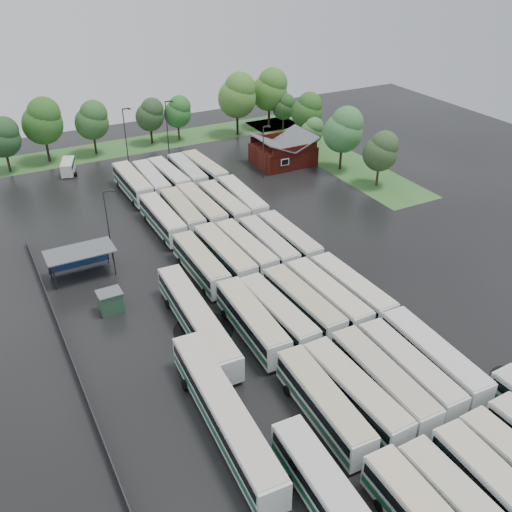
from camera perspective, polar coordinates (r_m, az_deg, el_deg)
name	(u,v)px	position (r m, az deg, el deg)	size (l,w,h in m)	color
ground	(292,330)	(62.16, 3.62, -7.40)	(160.00, 160.00, 0.00)	black
brick_building	(283,154)	(104.58, 2.73, 10.18)	(10.07, 8.60, 5.39)	maroon
wash_shed	(79,253)	(73.04, -17.25, 0.25)	(8.20, 4.20, 3.58)	#2D2D30
utility_hut	(110,301)	(66.10, -14.35, -4.43)	(2.70, 2.20, 2.62)	#244731
grass_strip_north	(129,146)	(116.31, -12.58, 10.65)	(80.00, 10.00, 0.01)	#336228
grass_strip_east	(328,154)	(110.41, 7.24, 10.06)	(10.00, 50.00, 0.01)	#336228
west_fence	(66,346)	(62.13, -18.46, -8.53)	(0.10, 50.00, 1.20)	#2D2D30
bus_r0c2	(505,499)	(48.41, 23.60, -21.34)	(3.08, 12.95, 3.58)	silver
bus_r1c0	(323,403)	(51.49, 6.73, -14.42)	(3.26, 12.75, 3.52)	silver
bus_r1c1	(354,393)	(52.76, 9.80, -13.34)	(3.00, 12.82, 3.55)	silver
bus_r1c2	(382,381)	(54.34, 12.51, -12.09)	(3.03, 13.03, 3.61)	silver
bus_r1c3	(408,370)	(56.10, 15.00, -10.95)	(3.01, 12.70, 3.52)	silver
bus_r1c4	(433,358)	(58.02, 17.25, -9.68)	(3.26, 13.10, 3.62)	silver
bus_r2c0	(252,321)	(60.07, -0.44, -6.49)	(3.23, 13.01, 3.59)	silver
bus_r2c1	(277,314)	(61.13, 2.13, -5.82)	(3.07, 12.68, 3.51)	silver
bus_r2c2	(303,304)	(62.80, 4.69, -4.80)	(3.09, 12.76, 3.53)	silver
bus_r2c3	(327,297)	(64.07, 7.12, -4.09)	(3.12, 13.08, 3.62)	silver
bus_r2c4	(351,290)	(65.70, 9.50, -3.38)	(3.09, 12.84, 3.55)	silver
bus_r3c0	(201,264)	(70.12, -5.57, -0.76)	(2.72, 12.41, 3.45)	silver
bus_r3c1	(224,255)	(71.46, -3.19, 0.07)	(2.90, 12.98, 3.61)	silver
bus_r3c2	(246,250)	(72.76, -1.06, 0.65)	(2.94, 12.54, 3.47)	silver
bus_r3c3	(268,245)	(73.87, 1.20, 1.11)	(2.78, 12.33, 3.42)	silver
bus_r3c4	(289,239)	(75.25, 3.32, 1.66)	(2.71, 12.37, 3.44)	silver
bus_r4c0	(163,219)	(81.43, -9.32, 3.68)	(2.68, 12.54, 3.49)	silver
bus_r4c1	(182,213)	(82.77, -7.38, 4.30)	(3.08, 12.62, 3.49)	silver
bus_r4c2	(201,208)	(83.71, -5.50, 4.78)	(2.79, 12.95, 3.60)	silver
bus_r4c3	(224,205)	(84.60, -3.27, 5.12)	(2.79, 12.62, 3.51)	silver
bus_r4c4	(242,200)	(85.96, -1.41, 5.63)	(3.26, 13.00, 3.59)	silver
bus_r5c0	(133,184)	(93.65, -12.23, 7.09)	(2.82, 12.97, 3.61)	silver
bus_r5c1	(152,181)	(94.12, -10.39, 7.37)	(2.95, 12.61, 3.49)	silver
bus_r5c2	(169,177)	(95.46, -8.70, 7.84)	(3.09, 12.40, 3.43)	silver
bus_r5c3	(187,173)	(96.52, -6.87, 8.23)	(2.92, 12.40, 3.43)	silver
bus_r5c4	(204,170)	(97.61, -5.17, 8.60)	(3.25, 12.59, 3.47)	silver
artic_bus_west_b	(197,319)	(60.69, -5.93, -6.32)	(3.38, 18.67, 3.45)	silver
artic_bus_west_c	(224,413)	(50.34, -3.19, -15.42)	(3.71, 19.51, 3.60)	silver
minibus	(68,166)	(105.49, -18.30, 8.50)	(3.48, 5.64, 2.32)	silver
tree_north_0	(4,137)	(108.23, -23.93, 10.84)	(5.95, 5.95, 9.86)	#312516
tree_north_1	(43,121)	(110.34, -20.53, 12.57)	(7.14, 7.14, 11.83)	black
tree_north_2	(92,120)	(111.73, -16.04, 12.95)	(6.18, 6.18, 10.24)	black
tree_north_3	(151,114)	(115.38, -10.50, 13.76)	(5.47, 5.47, 9.06)	black
tree_north_4	(178,111)	(116.81, -7.79, 14.13)	(5.38, 5.38, 8.90)	#322319
tree_north_5	(238,95)	(118.15, -1.81, 15.80)	(7.67, 7.67, 12.70)	black
tree_north_6	(270,89)	(123.18, 1.46, 16.33)	(7.50, 7.50, 12.42)	#362517
tree_east_0	(382,151)	(95.95, 12.44, 10.24)	(5.64, 5.64, 9.35)	#3A281D
tree_east_1	(344,129)	(101.27, 8.81, 12.41)	(6.82, 6.82, 11.29)	black
tree_east_2	(312,131)	(108.78, 5.64, 12.37)	(4.29, 4.26, 7.05)	black
tree_east_3	(308,110)	(114.83, 5.18, 14.33)	(5.98, 5.98, 9.90)	black
tree_east_4	(284,107)	(122.36, 2.86, 14.69)	(4.56, 4.56, 7.55)	#362217
lamp_post_ne	(264,149)	(96.81, 0.80, 10.69)	(1.41, 0.27, 9.14)	#2D2D30
lamp_post_nw	(108,220)	(74.28, -14.56, 3.48)	(1.48, 0.29, 9.62)	#2D2D30
lamp_post_back_w	(126,133)	(105.08, -12.88, 11.93)	(1.58, 0.31, 10.28)	#2D2D30
lamp_post_back_e	(168,125)	(107.10, -8.82, 12.77)	(1.63, 0.32, 10.56)	#2D2D30
puddle_0	(439,490)	(49.88, 17.87, -21.40)	(4.50, 4.50, 0.01)	black
puddle_1	(506,461)	(53.57, 23.72, -18.28)	(2.81, 2.81, 0.01)	black
puddle_2	(203,330)	(62.31, -5.28, -7.37)	(6.58, 6.58, 0.01)	black
puddle_3	(344,335)	(62.10, 8.81, -7.80)	(4.68, 4.68, 0.01)	black
puddle_4	(512,379)	(61.35, 24.22, -11.19)	(4.08, 4.08, 0.01)	black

